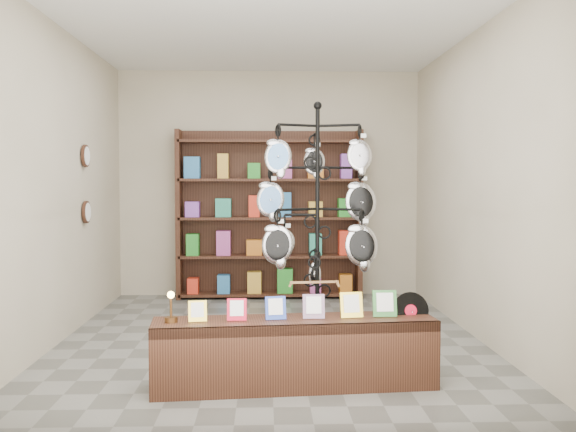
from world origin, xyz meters
The scene contains 6 objects.
ground centered at (0.00, 0.00, 0.00)m, with size 5.00×5.00×0.00m, color slate.
room_envelope centered at (0.00, 0.00, 1.85)m, with size 5.00×5.00×5.00m.
display_tree centered at (0.40, -0.55, 1.28)m, with size 1.14×0.94×2.22m.
front_shelf centered at (0.16, -1.45, 0.26)m, with size 2.11×0.61×0.74m.
back_shelving centered at (0.00, 2.30, 1.03)m, with size 2.42×0.36×2.20m.
wall_clocks centered at (-1.97, 0.80, 1.50)m, with size 0.03×0.24×0.84m.
Camera 1 is at (-0.05, -6.13, 1.52)m, focal length 40.00 mm.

